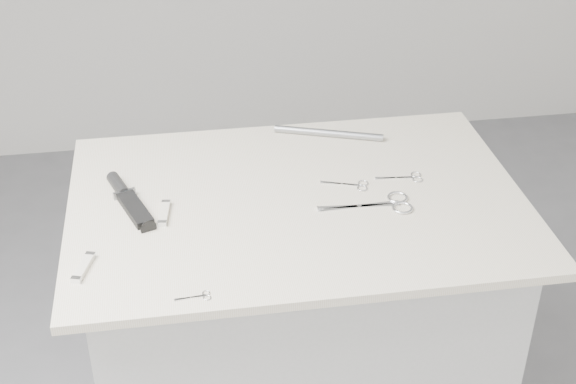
{
  "coord_description": "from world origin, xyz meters",
  "views": [
    {
      "loc": [
        -0.25,
        -1.47,
        1.87
      ],
      "look_at": [
        -0.02,
        0.03,
        0.92
      ],
      "focal_mm": 50.0,
      "sensor_mm": 36.0,
      "label": 1
    }
  ],
  "objects": [
    {
      "name": "large_shears",
      "position": [
        0.18,
        -0.06,
        0.92
      ],
      "size": [
        0.2,
        0.09,
        0.01
      ],
      "rotation": [
        0.0,
        0.0,
        -0.02
      ],
      "color": "silver",
      "rests_on": "display_board"
    },
    {
      "name": "display_board",
      "position": [
        0.0,
        0.0,
        0.91
      ],
      "size": [
        1.0,
        0.7,
        0.02
      ],
      "primitive_type": "cube",
      "color": "beige",
      "rests_on": "plinth"
    },
    {
      "name": "sheathed_knife",
      "position": [
        -0.37,
        0.05,
        0.93
      ],
      "size": [
        0.11,
        0.22,
        0.03
      ],
      "rotation": [
        0.0,
        0.0,
        1.92
      ],
      "color": "black",
      "rests_on": "display_board"
    },
    {
      "name": "tiny_scissors",
      "position": [
        -0.24,
        -0.31,
        0.92
      ],
      "size": [
        0.07,
        0.03,
        0.0
      ],
      "rotation": [
        0.0,
        0.0,
        0.08
      ],
      "color": "silver",
      "rests_on": "display_board"
    },
    {
      "name": "embroidery_scissors_b",
      "position": [
        0.13,
        0.03,
        0.92
      ],
      "size": [
        0.11,
        0.06,
        0.0
      ],
      "rotation": [
        0.0,
        0.0,
        -0.32
      ],
      "color": "silver",
      "rests_on": "display_board"
    },
    {
      "name": "plinth",
      "position": [
        0.0,
        0.0,
        0.45
      ],
      "size": [
        0.9,
        0.6,
        0.9
      ],
      "primitive_type": "cube",
      "color": "#BBBBB9",
      "rests_on": "ground"
    },
    {
      "name": "pocket_knife_a",
      "position": [
        -0.45,
        -0.19,
        0.93
      ],
      "size": [
        0.04,
        0.09,
        0.01
      ],
      "rotation": [
        0.0,
        0.0,
        1.28
      ],
      "color": "beige",
      "rests_on": "display_board"
    },
    {
      "name": "embroidery_scissors_a",
      "position": [
        0.26,
        0.04,
        0.92
      ],
      "size": [
        0.11,
        0.05,
        0.0
      ],
      "rotation": [
        0.0,
        0.0,
        -0.09
      ],
      "color": "silver",
      "rests_on": "display_board"
    },
    {
      "name": "metal_rail",
      "position": [
        0.12,
        0.27,
        0.93
      ],
      "size": [
        0.26,
        0.11,
        0.02
      ],
      "primitive_type": "cylinder",
      "rotation": [
        0.0,
        1.57,
        -0.34
      ],
      "color": "gray",
      "rests_on": "display_board"
    },
    {
      "name": "pocket_knife_b",
      "position": [
        -0.29,
        -0.02,
        0.93
      ],
      "size": [
        0.03,
        0.09,
        0.01
      ],
      "rotation": [
        0.0,
        0.0,
        1.44
      ],
      "color": "beige",
      "rests_on": "display_board"
    }
  ]
}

